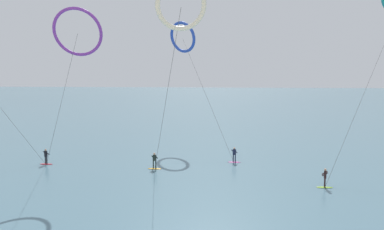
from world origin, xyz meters
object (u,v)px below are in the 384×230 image
Objects in this scene: surfer_magenta at (234,156)px; kite_cobalt at (183,37)px; kite_ivory at (181,5)px; kite_violet at (78,32)px; surfer_crimson at (46,158)px; surfer_amber at (155,162)px; surfer_lime at (325,179)px.

surfer_magenta is 20.13m from kite_cobalt.
kite_cobalt is (-2.94, 28.92, 0.64)m from kite_ivory.
kite_cobalt is at bearing -115.60° from kite_violet.
kite_ivory is at bearing -6.97° from surfer_crimson.
surfer_amber is at bearing -117.91° from surfer_magenta.
surfer_amber is 0.10× the size of kite_cobalt.
kite_violet is at bearing 98.06° from surfer_lime.
surfer_lime is at bearing -1.98° from surfer_amber.
surfer_lime and surfer_amber have the same top height.
surfer_magenta is at bearing 40.34° from surfer_crimson.
surfer_crimson and surfer_magenta have the same top height.
kite_cobalt reaches higher than surfer_crimson.
surfer_crimson is 20.39m from surfer_magenta.
surfer_amber is 0.11× the size of kite_ivory.
kite_ivory is at bearing 133.29° from kite_violet.
surfer_amber is at bearing -89.40° from kite_ivory.
surfer_lime is at bearing 159.64° from kite_cobalt.
surfer_crimson is 14.42m from kite_violet.
surfer_lime is 0.10× the size of kite_cobalt.
kite_violet is at bearing 102.32° from kite_cobalt.
surfer_lime is 1.00× the size of surfer_crimson.
kite_violet is at bearing -0.29° from surfer_crimson.
kite_cobalt is at bearing 100.15° from surfer_amber.
surfer_lime is 0.11× the size of kite_violet.
kite_ivory is at bearing 138.41° from surfer_lime.
surfer_lime and surfer_crimson have the same top height.
surfer_magenta is at bearing 153.55° from kite_cobalt.
kite_cobalt reaches higher than kite_violet.
surfer_amber is (-15.74, 4.70, 0.00)m from surfer_lime.
surfer_amber is 21.27m from kite_cobalt.
surfer_magenta and surfer_amber have the same top height.
kite_violet is (-6.47, -2.82, 12.80)m from surfer_amber.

